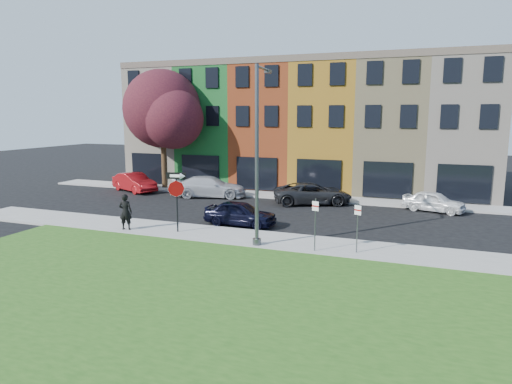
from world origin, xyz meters
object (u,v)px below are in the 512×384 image
at_px(stop_sign, 176,190).
at_px(street_lamp, 258,156).
at_px(man, 126,212).
at_px(sedan_near, 240,213).

bearing_deg(stop_sign, street_lamp, -16.21).
bearing_deg(stop_sign, man, -177.88).
distance_m(stop_sign, street_lamp, 5.10).
bearing_deg(street_lamp, sedan_near, 118.48).
bearing_deg(stop_sign, sedan_near, 41.37).
bearing_deg(man, street_lamp, 165.60).
height_order(sedan_near, street_lamp, street_lamp).
bearing_deg(sedan_near, man, 125.28).
xyz_separation_m(stop_sign, man, (-2.78, -0.56, -1.26)).
xyz_separation_m(man, street_lamp, (7.47, -0.01, 3.19)).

